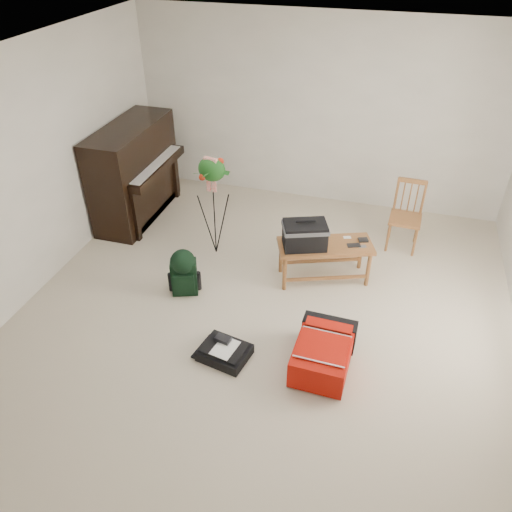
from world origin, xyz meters
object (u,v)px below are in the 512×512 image
(flower_stand, at_px, (214,207))
(green_backpack, at_px, (183,270))
(red_suitcase, at_px, (324,349))
(piano, at_px, (135,174))
(bench, at_px, (311,235))
(dining_chair, at_px, (406,216))
(black_duffel, at_px, (225,351))

(flower_stand, bearing_deg, green_backpack, -84.87)
(red_suitcase, height_order, flower_stand, flower_stand)
(piano, relative_size, bench, 1.35)
(dining_chair, bearing_deg, flower_stand, -157.44)
(piano, bearing_deg, red_suitcase, -34.61)
(red_suitcase, distance_m, black_duffel, 0.93)
(dining_chair, xyz_separation_m, green_backpack, (-2.22, -1.62, -0.12))
(dining_chair, height_order, flower_stand, flower_stand)
(green_backpack, bearing_deg, piano, 111.37)
(black_duffel, height_order, flower_stand, flower_stand)
(bench, bearing_deg, green_backpack, -172.76)
(green_backpack, bearing_deg, bench, 7.76)
(bench, relative_size, green_backpack, 2.04)
(black_duffel, bearing_deg, piano, 143.30)
(dining_chair, distance_m, flower_stand, 2.31)
(green_backpack, height_order, flower_stand, flower_stand)
(bench, distance_m, green_backpack, 1.43)
(piano, bearing_deg, green_backpack, -48.22)
(bench, distance_m, black_duffel, 1.61)
(piano, relative_size, flower_stand, 1.17)
(dining_chair, distance_m, red_suitcase, 2.30)
(bench, height_order, dining_chair, dining_chair)
(dining_chair, bearing_deg, black_duffel, -119.17)
(dining_chair, bearing_deg, green_backpack, -141.31)
(red_suitcase, height_order, black_duffel, red_suitcase)
(green_backpack, bearing_deg, flower_stand, 65.85)
(piano, distance_m, green_backpack, 1.92)
(bench, distance_m, dining_chair, 1.38)
(flower_stand, bearing_deg, piano, 165.12)
(green_backpack, bearing_deg, black_duffel, -67.45)
(dining_chair, xyz_separation_m, red_suitcase, (-0.59, -2.20, -0.25))
(red_suitcase, relative_size, flower_stand, 0.57)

